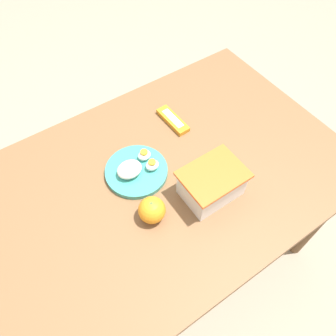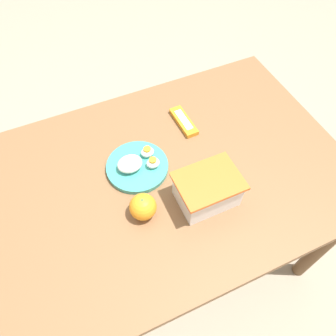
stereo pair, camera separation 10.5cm
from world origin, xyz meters
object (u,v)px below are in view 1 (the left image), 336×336
Objects in this scene: food_container at (212,185)px; orange_fruit at (152,210)px; candy_bar at (173,120)px; rice_plate at (136,170)px.

food_container is 2.31× the size of orange_fruit.
food_container reaches higher than candy_bar.
rice_plate is 0.26m from candy_bar.
candy_bar is (-0.08, -0.31, -0.04)m from food_container.
orange_fruit is (0.19, -0.03, -0.01)m from food_container.
rice_plate reaches higher than candy_bar.
candy_bar is (-0.27, -0.28, -0.03)m from orange_fruit.
orange_fruit is at bearing 75.34° from rice_plate.
rice_plate is at bearing 27.56° from candy_bar.
orange_fruit is at bearing 46.19° from candy_bar.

